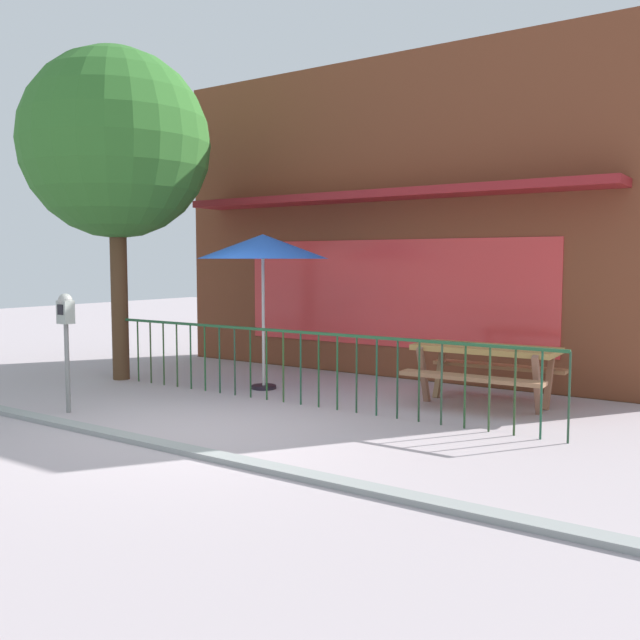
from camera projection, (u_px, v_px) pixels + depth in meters
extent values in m
plane|color=#AEA0A5|center=(200.00, 429.00, 7.77)|extent=(40.00, 40.00, 0.00)
cube|color=#39210F|center=(394.00, 375.00, 11.48)|extent=(8.42, 0.54, 0.01)
cube|color=brown|center=(396.00, 219.00, 11.26)|extent=(8.42, 0.50, 5.08)
cube|color=#D83838|center=(387.00, 293.00, 11.15)|extent=(5.47, 0.02, 1.70)
cube|color=maroon|center=(377.00, 195.00, 10.73)|extent=(7.15, 0.72, 0.12)
cube|color=#1F512E|center=(292.00, 331.00, 9.09)|extent=(7.07, 0.04, 0.04)
cylinder|color=#2B412F|center=(114.00, 348.00, 11.12)|extent=(0.02, 0.02, 0.95)
cylinder|color=#1A4226|center=(126.00, 350.00, 10.96)|extent=(0.02, 0.02, 0.95)
cylinder|color=#264923|center=(138.00, 351.00, 10.80)|extent=(0.02, 0.02, 0.95)
cylinder|color=#2D4421|center=(151.00, 352.00, 10.64)|extent=(0.02, 0.02, 0.95)
cylinder|color=#2A4823|center=(164.00, 354.00, 10.49)|extent=(0.02, 0.02, 0.95)
cylinder|color=#2C4B26|center=(177.00, 355.00, 10.33)|extent=(0.02, 0.02, 0.95)
cylinder|color=#204B29|center=(191.00, 357.00, 10.17)|extent=(0.02, 0.02, 0.95)
cylinder|color=#1D5127|center=(205.00, 358.00, 10.01)|extent=(0.02, 0.02, 0.95)
cylinder|color=#1B482E|center=(220.00, 360.00, 9.85)|extent=(0.02, 0.02, 0.95)
cylinder|color=#23412D|center=(235.00, 361.00, 9.69)|extent=(0.02, 0.02, 0.95)
cylinder|color=#1A3F21|center=(250.00, 363.00, 9.53)|extent=(0.02, 0.02, 0.95)
cylinder|color=#1D4E21|center=(267.00, 365.00, 9.37)|extent=(0.02, 0.02, 0.95)
cylinder|color=#2C4F23|center=(283.00, 367.00, 9.21)|extent=(0.02, 0.02, 0.95)
cylinder|color=#1A472F|center=(301.00, 369.00, 9.05)|extent=(0.02, 0.02, 0.95)
cylinder|color=#1C4825|center=(319.00, 371.00, 8.89)|extent=(0.02, 0.02, 0.95)
cylinder|color=#1D502B|center=(337.00, 373.00, 8.73)|extent=(0.02, 0.02, 0.95)
cylinder|color=#1F4127|center=(357.00, 375.00, 8.57)|extent=(0.02, 0.02, 0.95)
cylinder|color=#1B4930|center=(377.00, 377.00, 8.41)|extent=(0.02, 0.02, 0.95)
cylinder|color=#1B3F28|center=(397.00, 379.00, 8.25)|extent=(0.02, 0.02, 0.95)
cylinder|color=#214126|center=(419.00, 381.00, 8.09)|extent=(0.02, 0.02, 0.95)
cylinder|color=#2A4630|center=(442.00, 384.00, 7.94)|extent=(0.02, 0.02, 0.95)
cylinder|color=#214623|center=(465.00, 386.00, 7.78)|extent=(0.02, 0.02, 0.95)
cylinder|color=#2B4625|center=(489.00, 389.00, 7.62)|extent=(0.02, 0.02, 0.95)
cylinder|color=#264020|center=(515.00, 392.00, 7.46)|extent=(0.02, 0.02, 0.95)
cylinder|color=#1C4C32|center=(541.00, 395.00, 7.30)|extent=(0.02, 0.02, 0.95)
cylinder|color=#24422C|center=(569.00, 398.00, 7.14)|extent=(0.02, 0.02, 0.95)
cube|color=#A57E42|center=(486.00, 349.00, 8.98)|extent=(1.83, 0.83, 0.07)
cube|color=#9E6C4A|center=(470.00, 378.00, 8.54)|extent=(1.81, 0.33, 0.05)
cube|color=#A06D45|center=(499.00, 366.00, 9.47)|extent=(1.81, 0.33, 0.05)
cube|color=#8B5F49|center=(423.00, 375.00, 9.17)|extent=(0.08, 0.35, 0.78)
cube|color=olive|center=(440.00, 370.00, 9.64)|extent=(0.08, 0.35, 0.78)
cube|color=#895C48|center=(537.00, 386.00, 8.38)|extent=(0.08, 0.35, 0.78)
cube|color=#8F5A41|center=(549.00, 379.00, 8.86)|extent=(0.08, 0.35, 0.78)
cylinder|color=black|center=(264.00, 387.00, 10.23)|extent=(0.36, 0.36, 0.05)
cylinder|color=beige|center=(263.00, 314.00, 10.14)|extent=(0.04, 0.04, 2.20)
cone|color=blue|center=(263.00, 246.00, 10.05)|extent=(1.89, 1.89, 0.35)
cylinder|color=slate|center=(67.00, 368.00, 8.57)|extent=(0.06, 0.06, 1.10)
cube|color=gray|center=(66.00, 312.00, 8.51)|extent=(0.18, 0.14, 0.28)
sphere|color=gray|center=(65.00, 300.00, 8.50)|extent=(0.17, 0.17, 0.17)
cube|color=black|center=(60.00, 310.00, 8.45)|extent=(0.11, 0.01, 0.13)
cylinder|color=#4D331F|center=(119.00, 289.00, 10.93)|extent=(0.26, 0.26, 2.86)
sphere|color=#316C29|center=(116.00, 144.00, 10.74)|extent=(2.89, 2.89, 2.89)
cube|color=gray|center=(147.00, 444.00, 7.14)|extent=(11.78, 0.20, 0.11)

